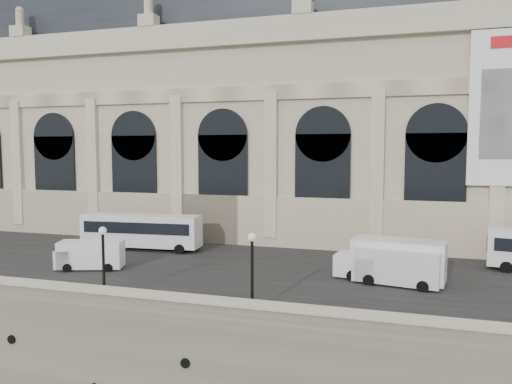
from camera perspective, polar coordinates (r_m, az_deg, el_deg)
quay at (r=62.58m, az=4.01°, el=-6.70°), size 160.00×70.00×6.00m
street at (r=42.20m, az=-2.45°, el=-8.17°), size 160.00×24.00×0.06m
parapet at (r=30.18m, az=-11.16°, el=-12.45°), size 160.00×1.40×1.21m
museum at (r=59.14m, az=-2.53°, el=8.92°), size 69.00×18.70×29.10m
bus_left at (r=48.72m, az=-13.01°, el=-4.28°), size 11.67×3.44×3.39m
van_b at (r=42.23m, az=-18.74°, el=-6.84°), size 5.49×3.43×2.29m
van_c at (r=36.91m, az=15.41°, el=-8.15°), size 6.21×3.23×2.63m
box_truck at (r=37.62m, az=15.27°, el=-7.56°), size 7.98×3.64×3.11m
lamp_left at (r=32.77m, az=-17.03°, el=-7.99°), size 0.49×0.49×4.79m
lamp_right at (r=29.19m, az=-0.45°, el=-9.36°), size 0.49×0.49×4.78m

